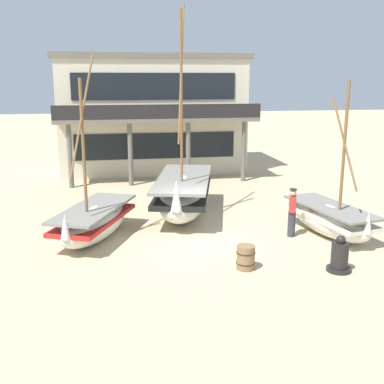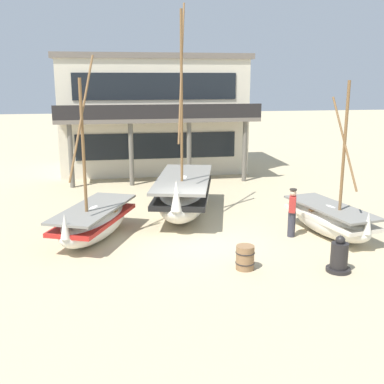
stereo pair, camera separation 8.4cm
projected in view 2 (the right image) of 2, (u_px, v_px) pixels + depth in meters
The scene contains 8 objects.
ground_plane at pixel (197, 239), 16.09m from camera, with size 120.00×120.00×0.00m, color tan.
fishing_boat_near_left at pixel (94, 221), 15.96m from camera, with size 2.99×4.36×6.03m.
fishing_boat_centre_large at pixel (184, 194), 18.74m from camera, with size 3.28×5.95×8.01m.
fishing_boat_far_right at pixel (330, 219), 16.34m from camera, with size 2.08×4.05×5.25m.
fisherman_by_hull at pixel (292, 213), 16.14m from camera, with size 0.35×0.42×1.68m.
capstan_winch at pixel (339, 257), 13.30m from camera, with size 0.69×0.69×1.06m.
wooden_barrel at pixel (245, 257), 13.48m from camera, with size 0.56×0.56×0.70m.
harbor_building_main at pixel (152, 113), 27.79m from camera, with size 10.69×7.54×6.59m.
Camera 2 is at (-2.76, -15.01, 5.32)m, focal length 44.43 mm.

